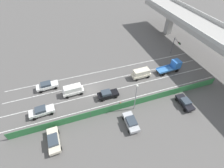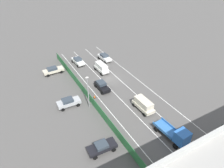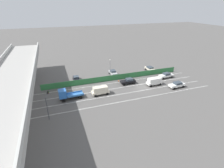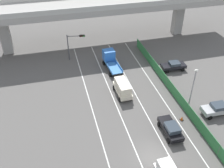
{
  "view_description": "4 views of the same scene",
  "coord_description": "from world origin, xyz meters",
  "px_view_note": "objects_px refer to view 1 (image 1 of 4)",
  "views": [
    {
      "loc": [
        25.76,
        -3.97,
        25.83
      ],
      "look_at": [
        1.0,
        4.51,
        1.09
      ],
      "focal_mm": 26.53,
      "sensor_mm": 36.0,
      "label": 1
    },
    {
      "loc": [
        18.41,
        33.7,
        23.83
      ],
      "look_at": [
        1.8,
        4.2,
        1.64
      ],
      "focal_mm": 32.35,
      "sensor_mm": 36.0,
      "label": 2
    },
    {
      "loc": [
        -37.51,
        22.19,
        21.04
      ],
      "look_at": [
        0.22,
        8.8,
        2.27
      ],
      "focal_mm": 27.47,
      "sensor_mm": 36.0,
      "label": 3
    },
    {
      "loc": [
        -9.55,
        -17.56,
        24.11
      ],
      "look_at": [
        -1.88,
        11.79,
        2.41
      ],
      "focal_mm": 41.28,
      "sensor_mm": 36.0,
      "label": 4
    }
  ],
  "objects_px": {
    "flatbed_truck_blue": "(173,66)",
    "car_sedan_black": "(108,94)",
    "car_van_white": "(73,90)",
    "car_hatchback_white": "(42,111)",
    "parked_sedan_dark": "(185,102)",
    "parked_wagon_silver": "(131,122)",
    "car_sedan_white": "(47,85)",
    "traffic_light": "(175,44)",
    "street_lamp": "(136,95)",
    "traffic_cone": "(121,103)",
    "parked_sedan_cream": "(54,140)",
    "car_van_cream": "(141,73)"
  },
  "relations": [
    {
      "from": "parked_sedan_dark",
      "to": "car_sedan_white",
      "type": "bearing_deg",
      "value": -118.29
    },
    {
      "from": "parked_sedan_cream",
      "to": "traffic_light",
      "type": "height_order",
      "value": "traffic_light"
    },
    {
      "from": "flatbed_truck_blue",
      "to": "car_sedan_black",
      "type": "bearing_deg",
      "value": -79.48
    },
    {
      "from": "parked_sedan_cream",
      "to": "traffic_cone",
      "type": "bearing_deg",
      "value": 108.04
    },
    {
      "from": "parked_sedan_cream",
      "to": "parked_wagon_silver",
      "type": "relative_size",
      "value": 1.12
    },
    {
      "from": "flatbed_truck_blue",
      "to": "parked_wagon_silver",
      "type": "relative_size",
      "value": 1.39
    },
    {
      "from": "traffic_cone",
      "to": "car_van_cream",
      "type": "bearing_deg",
      "value": 129.31
    },
    {
      "from": "car_hatchback_white",
      "to": "parked_wagon_silver",
      "type": "height_order",
      "value": "car_hatchback_white"
    },
    {
      "from": "car_sedan_black",
      "to": "street_lamp",
      "type": "bearing_deg",
      "value": 40.31
    },
    {
      "from": "traffic_light",
      "to": "street_lamp",
      "type": "height_order",
      "value": "street_lamp"
    },
    {
      "from": "flatbed_truck_blue",
      "to": "traffic_light",
      "type": "height_order",
      "value": "traffic_light"
    },
    {
      "from": "car_sedan_white",
      "to": "parked_sedan_cream",
      "type": "xyz_separation_m",
      "value": [
        13.61,
        0.29,
        -0.01
      ]
    },
    {
      "from": "car_sedan_white",
      "to": "car_hatchback_white",
      "type": "bearing_deg",
      "value": -11.24
    },
    {
      "from": "car_van_cream",
      "to": "traffic_cone",
      "type": "height_order",
      "value": "car_van_cream"
    },
    {
      "from": "car_van_white",
      "to": "traffic_light",
      "type": "xyz_separation_m",
      "value": [
        -5.71,
        28.32,
        2.32
      ]
    },
    {
      "from": "car_van_white",
      "to": "traffic_light",
      "type": "relative_size",
      "value": 0.89
    },
    {
      "from": "car_van_white",
      "to": "flatbed_truck_blue",
      "type": "bearing_deg",
      "value": 90.17
    },
    {
      "from": "car_van_white",
      "to": "parked_sedan_dark",
      "type": "bearing_deg",
      "value": 63.29
    },
    {
      "from": "street_lamp",
      "to": "car_van_cream",
      "type": "bearing_deg",
      "value": 146.32
    },
    {
      "from": "car_hatchback_white",
      "to": "parked_sedan_cream",
      "type": "relative_size",
      "value": 0.98
    },
    {
      "from": "car_hatchback_white",
      "to": "parked_wagon_silver",
      "type": "distance_m",
      "value": 16.73
    },
    {
      "from": "traffic_cone",
      "to": "car_van_white",
      "type": "bearing_deg",
      "value": -124.51
    },
    {
      "from": "car_sedan_white",
      "to": "traffic_cone",
      "type": "relative_size",
      "value": 7.45
    },
    {
      "from": "car_hatchback_white",
      "to": "parked_wagon_silver",
      "type": "bearing_deg",
      "value": 62.82
    },
    {
      "from": "car_sedan_black",
      "to": "car_van_white",
      "type": "height_order",
      "value": "car_van_white"
    },
    {
      "from": "car_sedan_black",
      "to": "traffic_light",
      "type": "relative_size",
      "value": 0.87
    },
    {
      "from": "flatbed_truck_blue",
      "to": "street_lamp",
      "type": "bearing_deg",
      "value": -60.11
    },
    {
      "from": "flatbed_truck_blue",
      "to": "car_hatchback_white",
      "type": "bearing_deg",
      "value": -83.62
    },
    {
      "from": "car_van_cream",
      "to": "parked_wagon_silver",
      "type": "xyz_separation_m",
      "value": [
        11.3,
        -7.51,
        -0.32
      ]
    },
    {
      "from": "car_sedan_black",
      "to": "parked_wagon_silver",
      "type": "bearing_deg",
      "value": 13.37
    },
    {
      "from": "street_lamp",
      "to": "car_hatchback_white",
      "type": "bearing_deg",
      "value": -104.82
    },
    {
      "from": "car_van_white",
      "to": "car_hatchback_white",
      "type": "relative_size",
      "value": 0.95
    },
    {
      "from": "car_hatchback_white",
      "to": "flatbed_truck_blue",
      "type": "bearing_deg",
      "value": 96.38
    },
    {
      "from": "car_sedan_white",
      "to": "traffic_light",
      "type": "xyz_separation_m",
      "value": [
        -2.25,
        33.42,
        2.64
      ]
    },
    {
      "from": "car_hatchback_white",
      "to": "traffic_cone",
      "type": "xyz_separation_m",
      "value": [
        2.45,
        14.93,
        -0.6
      ]
    },
    {
      "from": "car_sedan_white",
      "to": "parked_wagon_silver",
      "type": "xyz_separation_m",
      "value": [
        14.47,
        13.53,
        0.01
      ]
    },
    {
      "from": "parked_sedan_cream",
      "to": "street_lamp",
      "type": "bearing_deg",
      "value": 98.51
    },
    {
      "from": "car_sedan_white",
      "to": "traffic_cone",
      "type": "xyz_separation_m",
      "value": [
        9.28,
        13.57,
        -0.61
      ]
    },
    {
      "from": "street_lamp",
      "to": "car_sedan_white",
      "type": "bearing_deg",
      "value": -125.94
    },
    {
      "from": "parked_wagon_silver",
      "to": "flatbed_truck_blue",
      "type": "bearing_deg",
      "value": 124.92
    },
    {
      "from": "car_sedan_black",
      "to": "car_van_cream",
      "type": "xyz_separation_m",
      "value": [
        -3.51,
        9.36,
        0.33
      ]
    },
    {
      "from": "car_sedan_white",
      "to": "parked_wagon_silver",
      "type": "relative_size",
      "value": 1.1
    },
    {
      "from": "car_hatchback_white",
      "to": "street_lamp",
      "type": "height_order",
      "value": "street_lamp"
    },
    {
      "from": "car_hatchback_white",
      "to": "car_van_white",
      "type": "bearing_deg",
      "value": 117.53
    },
    {
      "from": "car_van_white",
      "to": "street_lamp",
      "type": "relative_size",
      "value": 0.69
    },
    {
      "from": "traffic_light",
      "to": "parked_wagon_silver",
      "type": "bearing_deg",
      "value": -49.96
    },
    {
      "from": "car_van_white",
      "to": "traffic_cone",
      "type": "height_order",
      "value": "car_van_white"
    },
    {
      "from": "car_van_cream",
      "to": "traffic_light",
      "type": "bearing_deg",
      "value": 113.63
    },
    {
      "from": "car_sedan_white",
      "to": "car_van_white",
      "type": "distance_m",
      "value": 6.17
    },
    {
      "from": "parked_wagon_silver",
      "to": "street_lamp",
      "type": "distance_m",
      "value": 4.86
    }
  ]
}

